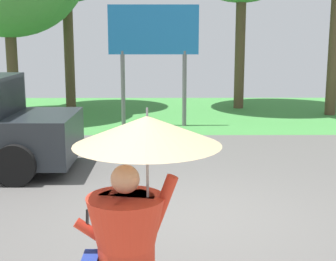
# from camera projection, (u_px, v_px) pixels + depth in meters

# --- Properties ---
(ground_plane) EXTENTS (40.00, 22.00, 0.20)m
(ground_plane) POSITION_uv_depth(u_px,v_px,m) (184.00, 167.00, 10.25)
(ground_plane) COLOR #565451
(monk_pedestrian) EXTENTS (1.13, 1.11, 2.13)m
(monk_pedestrian) POSITION_uv_depth(u_px,v_px,m) (132.00, 235.00, 3.76)
(monk_pedestrian) COLOR #B22D1E
(monk_pedestrian) RESTS_ON ground_plane
(roadside_billboard) EXTENTS (2.60, 0.12, 3.50)m
(roadside_billboard) POSITION_uv_depth(u_px,v_px,m) (153.00, 39.00, 14.12)
(roadside_billboard) COLOR slate
(roadside_billboard) RESTS_ON ground_plane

